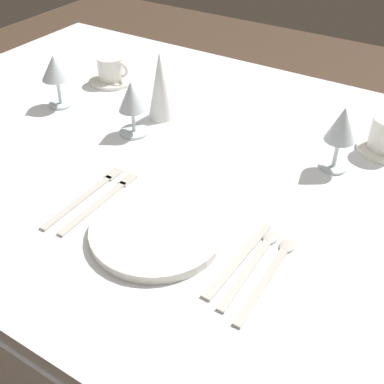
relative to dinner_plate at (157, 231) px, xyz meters
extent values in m
plane|color=#4C3828|center=(-0.04, 0.26, -0.75)|extent=(6.00, 6.00, 0.00)
cube|color=white|center=(-0.04, 0.26, -0.03)|extent=(1.80, 1.10, 0.04)
cube|color=white|center=(-0.04, 0.81, -0.14)|extent=(1.80, 0.01, 0.18)
cylinder|color=brown|center=(-0.84, 0.71, -0.40)|extent=(0.07, 0.07, 0.70)
cylinder|color=white|center=(0.00, 0.00, 0.00)|extent=(0.24, 0.24, 0.02)
cube|color=beige|center=(-0.15, 0.00, -0.01)|extent=(0.02, 0.19, 0.00)
cube|color=beige|center=(-0.15, 0.10, -0.01)|extent=(0.02, 0.04, 0.00)
cube|color=beige|center=(-0.19, -0.01, -0.01)|extent=(0.02, 0.20, 0.00)
cube|color=beige|center=(-0.19, 0.10, -0.01)|extent=(0.02, 0.04, 0.00)
cube|color=beige|center=(0.16, 0.00, -0.01)|extent=(0.02, 0.18, 0.00)
cube|color=beige|center=(0.16, 0.10, -0.01)|extent=(0.02, 0.06, 0.00)
cube|color=beige|center=(0.18, 0.00, -0.01)|extent=(0.02, 0.18, 0.00)
ellipsoid|color=beige|center=(0.18, 0.10, -0.01)|extent=(0.03, 0.04, 0.01)
cube|color=beige|center=(0.22, -0.01, -0.01)|extent=(0.02, 0.19, 0.00)
ellipsoid|color=beige|center=(0.21, 0.10, -0.01)|extent=(0.03, 0.04, 0.01)
cylinder|color=white|center=(-0.49, 0.47, 0.00)|extent=(0.13, 0.13, 0.01)
cylinder|color=white|center=(-0.49, 0.47, 0.03)|extent=(0.08, 0.08, 0.06)
torus|color=white|center=(-0.45, 0.47, 0.04)|extent=(0.04, 0.01, 0.04)
cylinder|color=white|center=(0.28, 0.51, 0.00)|extent=(0.12, 0.12, 0.01)
cylinder|color=silver|center=(0.20, 0.38, -0.01)|extent=(0.06, 0.06, 0.01)
cylinder|color=silver|center=(0.20, 0.38, 0.03)|extent=(0.01, 0.01, 0.06)
cone|color=silver|center=(0.20, 0.38, 0.10)|extent=(0.06, 0.06, 0.08)
cylinder|color=silver|center=(-0.26, 0.27, -0.01)|extent=(0.07, 0.07, 0.01)
cylinder|color=silver|center=(-0.26, 0.27, 0.03)|extent=(0.01, 0.01, 0.06)
cone|color=silver|center=(-0.26, 0.27, 0.09)|extent=(0.07, 0.07, 0.07)
cylinder|color=silver|center=(-0.51, 0.28, -0.01)|extent=(0.06, 0.06, 0.01)
cylinder|color=silver|center=(-0.51, 0.28, 0.03)|extent=(0.01, 0.01, 0.07)
cone|color=silver|center=(-0.51, 0.28, 0.10)|extent=(0.07, 0.07, 0.06)
cone|color=white|center=(-0.25, 0.37, 0.08)|extent=(0.07, 0.07, 0.17)
camera|label=1|loc=(0.40, -0.52, 0.59)|focal=45.39mm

